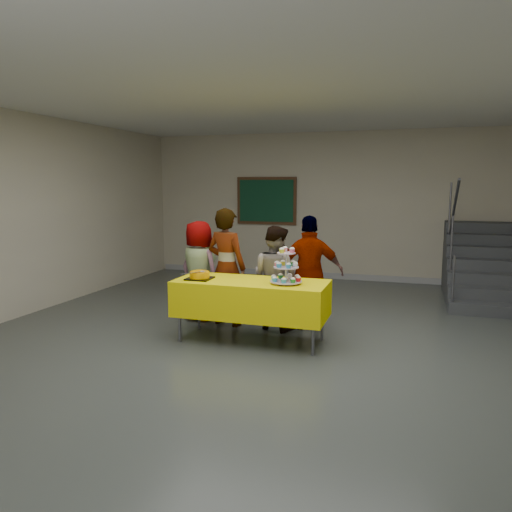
{
  "coord_description": "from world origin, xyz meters",
  "views": [
    {
      "loc": [
        1.53,
        -5.23,
        1.94
      ],
      "look_at": [
        -0.38,
        0.69,
        1.05
      ],
      "focal_mm": 35.0,
      "sensor_mm": 36.0,
      "label": 1
    }
  ],
  "objects_px": {
    "bear_cake": "(200,275)",
    "schoolchild_a": "(199,270)",
    "bake_table": "(251,298)",
    "staircase": "(484,269)",
    "cupcake_stand": "(286,270)",
    "schoolchild_d": "(310,273)",
    "noticeboard": "(266,201)",
    "schoolchild_c": "(275,278)",
    "schoolchild_b": "(226,267)"
  },
  "relations": [
    {
      "from": "schoolchild_d",
      "to": "staircase",
      "type": "relative_size",
      "value": 0.64
    },
    {
      "from": "bear_cake",
      "to": "schoolchild_a",
      "type": "height_order",
      "value": "schoolchild_a"
    },
    {
      "from": "bear_cake",
      "to": "schoolchild_c",
      "type": "distance_m",
      "value": 1.08
    },
    {
      "from": "cupcake_stand",
      "to": "staircase",
      "type": "distance_m",
      "value": 4.55
    },
    {
      "from": "cupcake_stand",
      "to": "bear_cake",
      "type": "distance_m",
      "value": 1.11
    },
    {
      "from": "schoolchild_d",
      "to": "noticeboard",
      "type": "bearing_deg",
      "value": -82.06
    },
    {
      "from": "staircase",
      "to": "noticeboard",
      "type": "xyz_separation_m",
      "value": [
        -4.22,
        0.84,
        1.11
      ]
    },
    {
      "from": "bake_table",
      "to": "schoolchild_a",
      "type": "bearing_deg",
      "value": 143.71
    },
    {
      "from": "staircase",
      "to": "bear_cake",
      "type": "bearing_deg",
      "value": -134.85
    },
    {
      "from": "schoolchild_a",
      "to": "schoolchild_c",
      "type": "xyz_separation_m",
      "value": [
        1.17,
        -0.12,
        -0.01
      ]
    },
    {
      "from": "noticeboard",
      "to": "staircase",
      "type": "bearing_deg",
      "value": -11.21
    },
    {
      "from": "schoolchild_a",
      "to": "staircase",
      "type": "relative_size",
      "value": 0.6
    },
    {
      "from": "schoolchild_b",
      "to": "staircase",
      "type": "relative_size",
      "value": 0.68
    },
    {
      "from": "bear_cake",
      "to": "schoolchild_a",
      "type": "distance_m",
      "value": 0.96
    },
    {
      "from": "schoolchild_c",
      "to": "schoolchild_d",
      "type": "xyz_separation_m",
      "value": [
        0.45,
        0.12,
        0.07
      ]
    },
    {
      "from": "schoolchild_a",
      "to": "staircase",
      "type": "bearing_deg",
      "value": -124.8
    },
    {
      "from": "schoolchild_c",
      "to": "noticeboard",
      "type": "height_order",
      "value": "noticeboard"
    },
    {
      "from": "schoolchild_a",
      "to": "schoolchild_c",
      "type": "distance_m",
      "value": 1.18
    },
    {
      "from": "bear_cake",
      "to": "schoolchild_c",
      "type": "height_order",
      "value": "schoolchild_c"
    },
    {
      "from": "schoolchild_b",
      "to": "noticeboard",
      "type": "distance_m",
      "value": 3.97
    },
    {
      "from": "schoolchild_b",
      "to": "schoolchild_d",
      "type": "height_order",
      "value": "schoolchild_b"
    },
    {
      "from": "schoolchild_c",
      "to": "cupcake_stand",
      "type": "bearing_deg",
      "value": 136.57
    },
    {
      "from": "bake_table",
      "to": "schoolchild_a",
      "type": "distance_m",
      "value": 1.31
    },
    {
      "from": "schoolchild_d",
      "to": "bake_table",
      "type": "bearing_deg",
      "value": 36.05
    },
    {
      "from": "bear_cake",
      "to": "noticeboard",
      "type": "height_order",
      "value": "noticeboard"
    },
    {
      "from": "bake_table",
      "to": "staircase",
      "type": "height_order",
      "value": "staircase"
    },
    {
      "from": "schoolchild_a",
      "to": "schoolchild_c",
      "type": "relative_size",
      "value": 1.02
    },
    {
      "from": "noticeboard",
      "to": "schoolchild_d",
      "type": "bearing_deg",
      "value": -65.11
    },
    {
      "from": "schoolchild_d",
      "to": "noticeboard",
      "type": "relative_size",
      "value": 1.18
    },
    {
      "from": "bear_cake",
      "to": "staircase",
      "type": "height_order",
      "value": "staircase"
    },
    {
      "from": "schoolchild_d",
      "to": "staircase",
      "type": "bearing_deg",
      "value": -147.95
    },
    {
      "from": "schoolchild_b",
      "to": "noticeboard",
      "type": "bearing_deg",
      "value": -68.43
    },
    {
      "from": "bake_table",
      "to": "schoolchild_a",
      "type": "xyz_separation_m",
      "value": [
        -1.04,
        0.77,
        0.16
      ]
    },
    {
      "from": "cupcake_stand",
      "to": "bear_cake",
      "type": "height_order",
      "value": "cupcake_stand"
    },
    {
      "from": "cupcake_stand",
      "to": "schoolchild_d",
      "type": "xyz_separation_m",
      "value": [
        0.12,
        0.82,
        -0.16
      ]
    },
    {
      "from": "cupcake_stand",
      "to": "noticeboard",
      "type": "distance_m",
      "value": 4.85
    },
    {
      "from": "cupcake_stand",
      "to": "staircase",
      "type": "height_order",
      "value": "staircase"
    },
    {
      "from": "bake_table",
      "to": "schoolchild_c",
      "type": "bearing_deg",
      "value": 78.96
    },
    {
      "from": "cupcake_stand",
      "to": "schoolchild_a",
      "type": "distance_m",
      "value": 1.73
    },
    {
      "from": "schoolchild_a",
      "to": "staircase",
      "type": "distance_m",
      "value": 5.03
    },
    {
      "from": "bear_cake",
      "to": "cupcake_stand",
      "type": "bearing_deg",
      "value": 2.33
    },
    {
      "from": "bake_table",
      "to": "cupcake_stand",
      "type": "relative_size",
      "value": 4.22
    },
    {
      "from": "schoolchild_d",
      "to": "schoolchild_b",
      "type": "bearing_deg",
      "value": -9.62
    },
    {
      "from": "schoolchild_d",
      "to": "staircase",
      "type": "height_order",
      "value": "staircase"
    },
    {
      "from": "cupcake_stand",
      "to": "schoolchild_b",
      "type": "height_order",
      "value": "schoolchild_b"
    },
    {
      "from": "cupcake_stand",
      "to": "staircase",
      "type": "relative_size",
      "value": 0.19
    },
    {
      "from": "schoolchild_a",
      "to": "staircase",
      "type": "height_order",
      "value": "staircase"
    },
    {
      "from": "bake_table",
      "to": "cupcake_stand",
      "type": "distance_m",
      "value": 0.6
    },
    {
      "from": "staircase",
      "to": "schoolchild_d",
      "type": "bearing_deg",
      "value": -131.01
    },
    {
      "from": "schoolchild_b",
      "to": "schoolchild_d",
      "type": "distance_m",
      "value": 1.15
    }
  ]
}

